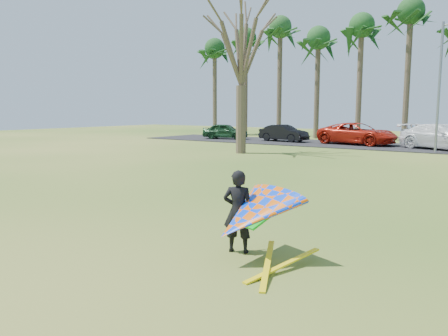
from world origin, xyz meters
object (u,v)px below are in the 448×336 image
Objects in this scene: streetlight at (442,81)px; kite_flyer at (250,215)px; car_0 at (225,131)px; car_3 at (443,137)px; car_2 at (357,134)px; car_1 at (284,133)px; bare_tree_left at (241,40)px.

streetlight is 3.35× the size of kite_flyer.
car_0 is 18.09m from car_3.
car_0 is 1.73× the size of kite_flyer.
car_2 is 2.51× the size of kite_flyer.
car_1 is at bearing 103.02° from car_2.
car_1 is at bearing 111.85° from car_3.
car_2 is 1.02× the size of car_3.
streetlight is 1.36× the size of car_3.
streetlight is 18.79m from car_0.
kite_flyer reaches higher than car_1.
car_3 is 2.46× the size of kite_flyer.
car_2 is (6.15, 0.35, 0.13)m from car_1.
bare_tree_left is 20.59m from kite_flyer.
streetlight is at bearing -114.81° from car_0.
car_2 is (11.97, 0.64, 0.13)m from car_0.
car_2 is 6.19m from car_3.
car_3 is (10.02, 9.37, -6.00)m from bare_tree_left.
car_2 is 27.57m from kite_flyer.
car_0 is at bearing 113.64° from car_3.
streetlight is 1.89× the size of car_1.
car_3 is (12.27, -0.59, 0.16)m from car_1.
bare_tree_left is 14.98m from car_3.
car_0 is 0.70× the size of car_3.
car_0 is 0.69× the size of car_2.
car_0 is (-18.23, 2.68, -3.70)m from streetlight.
car_2 is at bearing -103.39° from car_0.
car_0 is at bearing 171.65° from streetlight.
kite_flyer is (0.80, -23.33, -3.62)m from streetlight.
car_0 is at bearing 129.82° from bare_tree_left.
bare_tree_left is 1.21× the size of streetlight.
bare_tree_left is at bearing -161.11° from car_1.
streetlight is 7.93m from car_2.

